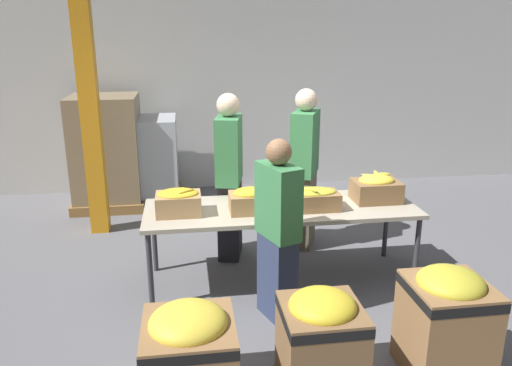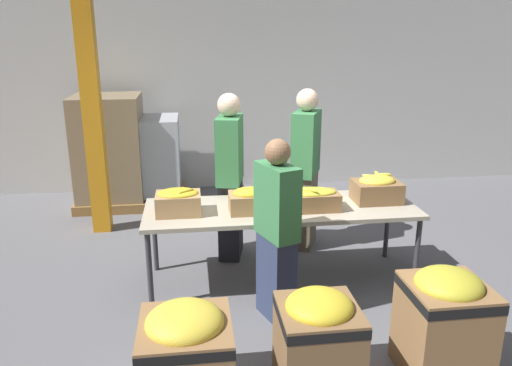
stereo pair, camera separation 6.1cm
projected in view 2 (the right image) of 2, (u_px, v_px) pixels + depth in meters
ground_plane at (280, 279)px, 4.98m from camera, size 30.00×30.00×0.00m
wall_back at (244, 57)px, 7.49m from camera, size 16.00×0.08×4.00m
sorting_table at (281, 212)px, 4.78m from camera, size 2.59×0.86×0.76m
banana_box_0 at (178, 201)px, 4.56m from camera, size 0.41×0.30×0.25m
banana_box_1 at (250, 200)px, 4.61m from camera, size 0.39×0.29×0.25m
banana_box_2 at (313, 198)px, 4.67m from camera, size 0.49×0.28×0.23m
banana_box_3 at (377, 189)px, 4.89m from camera, size 0.45×0.34×0.28m
volunteer_0 at (230, 178)px, 5.28m from camera, size 0.33×0.52×1.78m
volunteer_1 at (277, 232)px, 4.12m from camera, size 0.35×0.47×1.57m
volunteer_2 at (305, 170)px, 5.54m from camera, size 0.42×0.54×1.79m
donation_bin_0 at (186, 351)px, 3.27m from camera, size 0.61×0.61×0.68m
donation_bin_1 at (318, 338)px, 3.38m from camera, size 0.54×0.54×0.71m
donation_bin_2 at (444, 321)px, 3.47m from camera, size 0.54×0.54×0.82m
support_pillar at (88, 66)px, 5.66m from camera, size 0.21×0.21×4.00m
pallet_stack_0 at (151, 161)px, 7.15m from camera, size 0.91×0.91×1.22m
pallet_stack_1 at (110, 152)px, 6.95m from camera, size 0.98×0.98×1.54m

